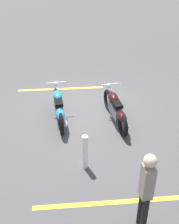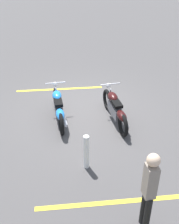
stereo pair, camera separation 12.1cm
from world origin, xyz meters
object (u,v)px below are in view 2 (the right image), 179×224
(bystander_near_row, at_px, (149,189))
(motorcycle_dark_foreground, at_px, (115,109))
(bollard_post, at_px, (86,152))
(motorcycle_bright_foreground, at_px, (58,107))

(bystander_near_row, bearing_deg, motorcycle_dark_foreground, -96.27)
(bystander_near_row, relative_size, bollard_post, 1.94)
(motorcycle_bright_foreground, xyz_separation_m, bystander_near_row, (4.06, 1.35, 0.55))
(bollard_post, bearing_deg, bystander_near_row, 24.61)
(motorcycle_dark_foreground, bearing_deg, bollard_post, 143.39)
(motorcycle_bright_foreground, xyz_separation_m, bollard_post, (2.22, 0.51, 0.00))
(bystander_near_row, height_order, bollard_post, bystander_near_row)
(motorcycle_bright_foreground, height_order, bystander_near_row, bystander_near_row)
(motorcycle_dark_foreground, relative_size, bystander_near_row, 1.24)
(motorcycle_dark_foreground, distance_m, bystander_near_row, 3.75)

